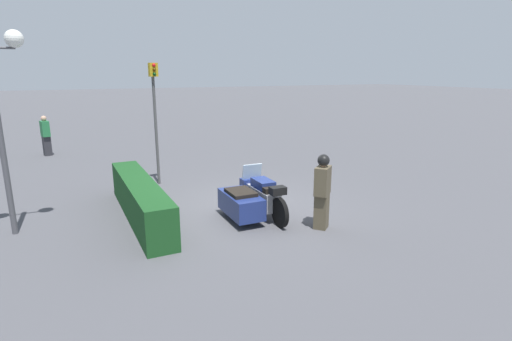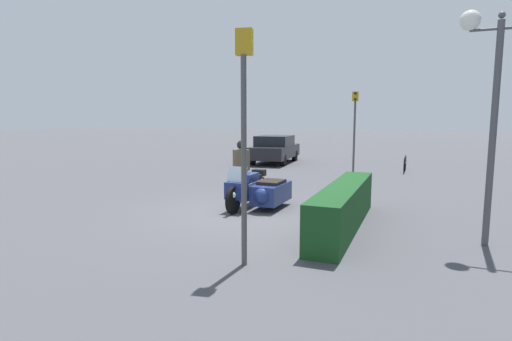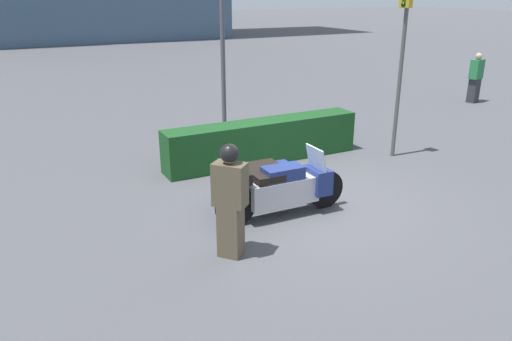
{
  "view_description": "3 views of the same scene",
  "coord_description": "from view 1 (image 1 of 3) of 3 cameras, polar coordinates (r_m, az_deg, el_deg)",
  "views": [
    {
      "loc": [
        -9.1,
        4.09,
        3.49
      ],
      "look_at": [
        -0.89,
        0.02,
        1.22
      ],
      "focal_mm": 28.0,
      "sensor_mm": 36.0,
      "label": 1
    },
    {
      "loc": [
        9.07,
        3.95,
        2.37
      ],
      "look_at": [
        -1.04,
        -0.16,
        0.96
      ],
      "focal_mm": 28.0,
      "sensor_mm": 36.0,
      "label": 2
    },
    {
      "loc": [
        -4.79,
        -7.04,
        3.73
      ],
      "look_at": [
        -1.44,
        -0.67,
        1.1
      ],
      "focal_mm": 35.0,
      "sensor_mm": 36.0,
      "label": 3
    }
  ],
  "objects": [
    {
      "name": "hedge_bush_curbside",
      "position": [
        10.11,
        -16.2,
        -4.0
      ],
      "size": [
        4.65,
        0.67,
        0.94
      ],
      "primitive_type": "cube",
      "color": "#19471E",
      "rests_on": "ground"
    },
    {
      "name": "officer_rider",
      "position": [
        9.09,
        9.46,
        -2.73
      ],
      "size": [
        0.52,
        0.54,
        1.72
      ],
      "rotation": [
        0.0,
        0.0,
        -2.43
      ],
      "color": "brown",
      "rests_on": "ground"
    },
    {
      "name": "police_motorcycle",
      "position": [
        9.8,
        -0.96,
        -4.0
      ],
      "size": [
        2.46,
        1.29,
        1.17
      ],
      "rotation": [
        0.0,
        0.0,
        -0.02
      ],
      "color": "black",
      "rests_on": "ground"
    },
    {
      "name": "pedestrian_bystander",
      "position": [
        19.18,
        -27.82,
        4.42
      ],
      "size": [
        0.53,
        0.39,
        1.69
      ],
      "rotation": [
        0.0,
        0.0,
        -1.35
      ],
      "color": "#2D2D33",
      "rests_on": "ground"
    },
    {
      "name": "traffic_light_near",
      "position": [
        12.72,
        -14.23,
        8.76
      ],
      "size": [
        0.22,
        0.28,
        3.75
      ],
      "rotation": [
        0.0,
        0.0,
        3.32
      ],
      "color": "#4C4C4C",
      "rests_on": "ground"
    },
    {
      "name": "ground_plane",
      "position": [
        10.57,
        -2.04,
        -5.35
      ],
      "size": [
        160.0,
        160.0,
        0.0
      ],
      "primitive_type": "plane",
      "color": "#4C4C51"
    }
  ]
}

